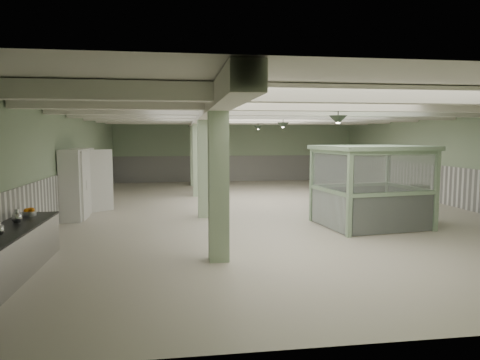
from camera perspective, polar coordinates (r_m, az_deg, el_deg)
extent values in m
plane|color=beige|center=(15.57, 4.30, -3.98)|extent=(20.00, 20.00, 0.00)
cube|color=beige|center=(15.36, 4.40, 9.36)|extent=(14.00, 20.00, 0.02)
cube|color=#92A987|center=(25.21, -0.59, 3.94)|extent=(14.00, 0.02, 3.60)
cube|color=#92A987|center=(6.04, 25.38, -2.95)|extent=(14.00, 0.02, 3.60)
cube|color=#92A987|center=(15.44, -21.95, 2.25)|extent=(0.02, 20.00, 3.60)
cube|color=#92A987|center=(18.21, 26.41, 2.56)|extent=(0.02, 20.00, 3.60)
cube|color=white|center=(15.53, -21.71, -1.61)|extent=(0.05, 19.90, 1.50)
cube|color=white|center=(18.27, 26.20, -0.73)|extent=(0.05, 19.90, 1.50)
cube|color=white|center=(25.24, -0.58, 1.55)|extent=(13.90, 0.05, 1.50)
cube|color=white|center=(15.01, -5.07, 8.60)|extent=(0.45, 19.90, 0.40)
cube|color=white|center=(8.21, 16.06, 10.92)|extent=(13.90, 0.35, 0.32)
cube|color=white|center=(10.54, 10.41, 9.89)|extent=(13.90, 0.35, 0.32)
cube|color=white|center=(12.93, 6.84, 9.19)|extent=(13.90, 0.35, 0.32)
cube|color=white|center=(15.35, 4.40, 8.69)|extent=(13.90, 0.35, 0.32)
cube|color=white|center=(17.80, 2.63, 8.32)|extent=(13.90, 0.35, 0.32)
cube|color=white|center=(20.26, 1.29, 8.03)|extent=(13.90, 0.35, 0.32)
cube|color=white|center=(22.73, 0.24, 7.80)|extent=(13.90, 0.35, 0.32)
cube|color=#ADC7A0|center=(9.05, -2.90, 0.38)|extent=(0.42, 0.42, 3.60)
cube|color=#ADC7A0|center=(14.02, -4.79, 2.33)|extent=(0.42, 0.42, 3.60)
cube|color=#ADC7A0|center=(19.01, -5.69, 3.26)|extent=(0.42, 0.42, 3.60)
cube|color=#ADC7A0|center=(23.00, -6.13, 3.71)|extent=(0.42, 0.42, 3.60)
cone|color=#2B3A2B|center=(10.69, 12.94, 7.80)|extent=(0.44, 0.44, 0.22)
cone|color=#2B3A2B|center=(15.94, 5.76, 7.25)|extent=(0.44, 0.44, 0.22)
cone|color=#2B3A2B|center=(20.83, 2.43, 6.95)|extent=(0.44, 0.44, 0.22)
cylinder|color=#B2B2B7|center=(10.55, -26.25, -4.08)|extent=(0.32, 0.32, 0.10)
cube|color=silver|center=(15.18, -20.78, -0.25)|extent=(0.62, 2.50, 2.29)
cube|color=silver|center=(14.55, -19.95, -0.47)|extent=(0.06, 0.94, 2.19)
cube|color=silver|center=(15.75, -18.61, 0.04)|extent=(0.77, 0.62, 2.19)
cube|color=silver|center=(14.55, -19.80, -0.46)|extent=(0.02, 0.05, 0.30)
cube|color=silver|center=(15.66, -18.96, 0.00)|extent=(0.02, 0.05, 0.30)
cube|color=#94B38F|center=(11.55, 14.40, -1.93)|extent=(0.13, 0.13, 2.27)
cube|color=#94B38F|center=(13.54, 9.58, -0.69)|extent=(0.13, 0.13, 2.27)
cube|color=#94B38F|center=(13.12, 24.72, -1.36)|extent=(0.13, 0.13, 2.27)
cube|color=#94B38F|center=(14.90, 19.07, -0.34)|extent=(0.13, 0.13, 2.27)
cube|color=#94B38F|center=(13.13, 17.19, 4.14)|extent=(3.28, 2.89, 0.12)
cube|color=silver|center=(12.37, 19.79, -4.31)|extent=(2.50, 0.39, 1.05)
cube|color=silver|center=(12.22, 19.99, 1.38)|extent=(2.50, 0.39, 1.22)
cube|color=silver|center=(14.25, 14.49, -2.84)|extent=(2.50, 0.39, 1.05)
cube|color=silver|center=(14.12, 14.62, 2.10)|extent=(2.50, 0.39, 1.22)
cube|color=silver|center=(12.62, 11.74, -3.89)|extent=(0.33, 2.05, 1.05)
cube|color=silver|center=(12.47, 11.86, 1.69)|extent=(0.33, 2.05, 1.22)
cube|color=silver|center=(14.07, 21.62, -3.17)|extent=(0.33, 2.05, 1.05)
cube|color=silver|center=(13.94, 21.81, 1.83)|extent=(0.33, 2.05, 1.22)
cube|color=#515245|center=(14.63, 22.84, -2.81)|extent=(0.41, 0.56, 1.14)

